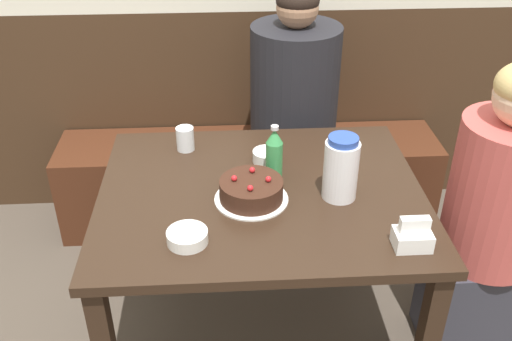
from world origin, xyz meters
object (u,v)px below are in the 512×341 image
at_px(person_teal_shirt, 293,121).
at_px(soju_bottle, 274,153).
at_px(napkin_holder, 413,236).
at_px(bench_seat, 249,181).
at_px(bowl_rice_small, 187,237).
at_px(glass_water_tall, 185,139).
at_px(person_pale_blue_shirt, 491,225).
at_px(water_pitcher, 341,168).
at_px(birthday_cake, 251,191).
at_px(bowl_soup_white, 267,156).

bearing_deg(person_teal_shirt, soju_bottle, -13.25).
relative_size(soju_bottle, napkin_holder, 1.82).
height_order(bench_seat, bowl_rice_small, bowl_rice_small).
relative_size(glass_water_tall, person_pale_blue_shirt, 0.08).
bearing_deg(napkin_holder, bowl_rice_small, 174.65).
xyz_separation_m(soju_bottle, person_pale_blue_shirt, (0.76, -0.15, -0.23)).
distance_m(soju_bottle, napkin_holder, 0.57).
xyz_separation_m(napkin_holder, person_teal_shirt, (-0.23, 1.04, -0.13)).
bearing_deg(water_pitcher, birthday_cake, -179.21).
distance_m(water_pitcher, person_pale_blue_shirt, 0.61).
bearing_deg(bowl_rice_small, napkin_holder, -5.35).
bearing_deg(bowl_soup_white, soju_bottle, -80.97).
bearing_deg(person_pale_blue_shirt, bowl_rice_small, 10.95).
relative_size(napkin_holder, bowl_rice_small, 0.88).
distance_m(bowl_rice_small, glass_water_tall, 0.57).
bearing_deg(soju_bottle, napkin_holder, -48.46).
bearing_deg(water_pitcher, bench_seat, 106.39).
height_order(napkin_holder, bowl_rice_small, napkin_holder).
height_order(soju_bottle, napkin_holder, soju_bottle).
xyz_separation_m(bowl_soup_white, person_pale_blue_shirt, (0.78, -0.26, -0.16)).
bearing_deg(bowl_rice_small, soju_bottle, 50.82).
xyz_separation_m(bench_seat, bowl_soup_white, (0.04, -0.63, 0.51)).
distance_m(soju_bottle, bowl_rice_small, 0.47).
bearing_deg(napkin_holder, water_pitcher, 120.72).
bearing_deg(water_pitcher, bowl_rice_small, -156.50).
relative_size(soju_bottle, person_teal_shirt, 0.16).
bearing_deg(birthday_cake, bench_seat, 87.62).
distance_m(birthday_cake, napkin_holder, 0.54).
bearing_deg(person_pale_blue_shirt, bench_seat, -47.58).
distance_m(birthday_cake, bowl_rice_small, 0.30).
relative_size(bowl_soup_white, glass_water_tall, 1.16).
bearing_deg(birthday_cake, person_pale_blue_shirt, -0.58).
relative_size(bowl_rice_small, glass_water_tall, 1.36).
distance_m(bench_seat, person_teal_shirt, 0.46).
bearing_deg(person_pale_blue_shirt, birthday_cake, -0.58).
bearing_deg(bowl_soup_white, birthday_cake, -106.08).
xyz_separation_m(water_pitcher, person_teal_shirt, (-0.06, 0.76, -0.21)).
xyz_separation_m(bench_seat, person_pale_blue_shirt, (0.82, -0.89, 0.35)).
distance_m(bowl_soup_white, person_pale_blue_shirt, 0.84).
relative_size(water_pitcher, soju_bottle, 1.13).
height_order(birthday_cake, person_pale_blue_shirt, person_pale_blue_shirt).
height_order(bench_seat, birthday_cake, birthday_cake).
height_order(water_pitcher, bowl_soup_white, water_pitcher).
distance_m(birthday_cake, bowl_soup_white, 0.26).
bearing_deg(birthday_cake, glass_water_tall, 123.01).
relative_size(birthday_cake, napkin_holder, 2.26).
bearing_deg(bowl_rice_small, water_pitcher, 23.50).
bearing_deg(bowl_soup_white, water_pitcher, -47.68).
bearing_deg(glass_water_tall, napkin_holder, -42.42).
bearing_deg(bowl_soup_white, person_pale_blue_shirt, -18.31).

